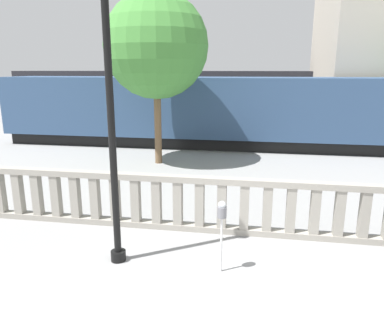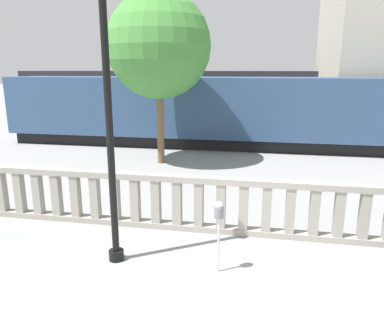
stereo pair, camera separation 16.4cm
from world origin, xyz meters
TOP-DOWN VIEW (x-y plane):
  - ground_plane at (0.00, 0.00)m, footprint 160.00×160.00m
  - balustrade at (0.00, 2.76)m, footprint 12.31×0.24m
  - lamppost at (-2.12, 1.12)m, footprint 0.29×0.29m
  - parking_meter at (-0.10, 1.05)m, footprint 0.17×0.17m
  - train_near at (-0.31, 12.63)m, footprint 22.64×2.80m
  - train_far at (-5.27, 23.35)m, footprint 25.88×3.17m
  - tree_right at (-3.35, 8.90)m, footprint 3.92×3.92m

SIDE VIEW (x-z plane):
  - ground_plane at x=0.00m, z-range 0.00..0.00m
  - balustrade at x=0.00m, z-range 0.00..1.30m
  - parking_meter at x=-0.10m, z-range 0.42..1.80m
  - train_near at x=-0.31m, z-range -0.21..3.67m
  - train_far at x=-5.27m, z-range -0.21..3.88m
  - lamppost at x=-2.12m, z-range 0.12..5.72m
  - tree_right at x=-3.35m, z-range 1.25..7.68m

